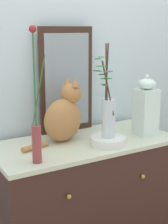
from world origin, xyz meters
name	(u,v)px	position (x,y,z in m)	size (l,w,h in m)	color
wall_back	(58,58)	(0.00, 0.34, 1.30)	(4.40, 0.08, 2.60)	silver
sideboard	(84,203)	(0.00, 0.00, 0.42)	(1.11, 0.54, 0.83)	#381F1A
mirror_leaning	(67,80)	(0.01, 0.24, 1.17)	(0.37, 0.03, 0.67)	#372219
cat_sitting	(64,116)	(-0.10, 0.07, 0.98)	(0.43, 0.22, 0.38)	#B77841
vase_slim_green	(36,130)	(-0.37, -0.17, 1.00)	(0.08, 0.05, 0.68)	#92383B
bowl_porcelain	(108,141)	(0.09, -0.13, 0.85)	(0.21, 0.21, 0.05)	white
vase_glass_clear	(108,113)	(0.09, -0.13, 1.02)	(0.13, 0.18, 0.54)	silver
jar_lidded_porcelain	(146,108)	(0.40, -0.08, 1.00)	(0.12, 0.12, 0.38)	white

